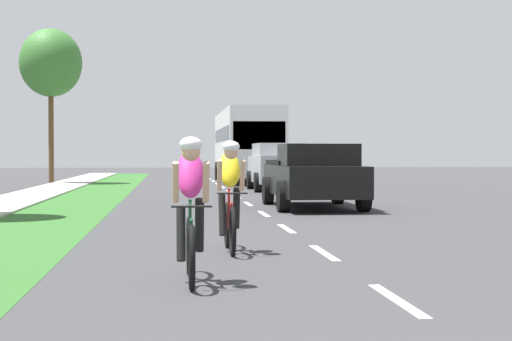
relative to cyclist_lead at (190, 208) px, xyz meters
name	(u,v)px	position (x,y,z in m)	size (l,w,h in m)	color
ground_plane	(249,205)	(1.94, 13.43, -0.81)	(120.00, 120.00, 0.00)	#38383A
grass_verge	(75,206)	(-2.77, 13.43, -0.81)	(2.24, 70.00, 0.01)	#2D6026
lane_markings_center	(237,197)	(1.94, 17.43, -0.81)	(0.12, 54.07, 0.01)	white
cyclist_lead	(190,208)	(0.00, 0.00, 0.00)	(0.42, 1.72, 1.58)	black
cyclist_trailing	(230,195)	(0.62, 2.72, 0.00)	(0.42, 1.72, 1.58)	black
pickup_black	(313,176)	(3.45, 11.87, 0.02)	(2.22, 5.10, 1.64)	black
suv_silver	(279,166)	(3.88, 21.87, 0.14)	(2.15, 4.70, 1.79)	#A5A8AD
bus_white	(247,142)	(3.55, 31.46, 1.17)	(2.78, 11.60, 3.48)	silver
street_tree_far	(51,63)	(-5.75, 30.02, 4.79)	(2.88, 2.88, 7.22)	brown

